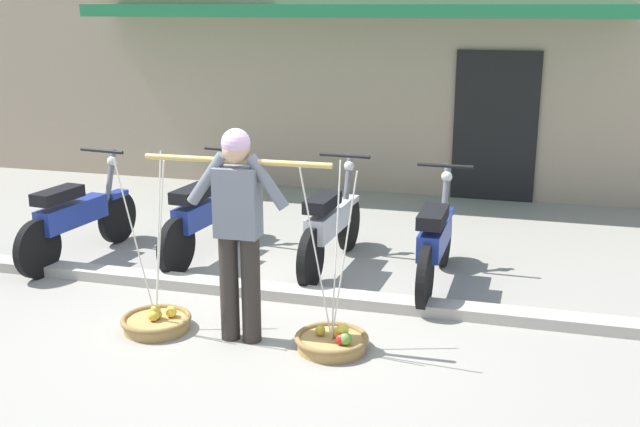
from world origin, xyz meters
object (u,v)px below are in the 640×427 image
motorcycle_nearest_shop (77,218)px  motorcycle_third_in_row (330,225)px  fruit_vendor (238,222)px  fruit_basket_right_side (332,340)px  fruit_basket_left_side (156,321)px  motorcycle_end_of_row (436,241)px  motorcycle_second_in_row (206,216)px

motorcycle_nearest_shop → motorcycle_third_in_row: 2.63m
fruit_vendor → fruit_basket_right_side: bearing=0.8°
fruit_basket_left_side → motorcycle_nearest_shop: 2.17m
motorcycle_nearest_shop → motorcycle_end_of_row: 3.68m
fruit_basket_right_side → motorcycle_nearest_shop: bearing=155.9°
fruit_basket_right_side → motorcycle_second_in_row: 2.60m
motorcycle_nearest_shop → motorcycle_second_in_row: bearing=18.6°
fruit_basket_left_side → motorcycle_end_of_row: bearing=37.7°
fruit_vendor → motorcycle_nearest_shop: 2.78m
motorcycle_second_in_row → motorcycle_end_of_row: 2.42m
fruit_vendor → fruit_basket_right_side: fruit_vendor is taller
fruit_vendor → fruit_basket_left_side: fruit_vendor is taller
fruit_basket_left_side → fruit_basket_right_side: (1.48, 0.02, 0.00)m
fruit_basket_right_side → motorcycle_third_in_row: 1.92m
fruit_basket_left_side → motorcycle_nearest_shop: bearing=138.8°
fruit_basket_right_side → fruit_basket_left_side: bearing=-179.1°
fruit_vendor → motorcycle_nearest_shop: size_ratio=0.93×
fruit_vendor → motorcycle_second_in_row: (-1.08, 1.82, -0.52)m
motorcycle_third_in_row → motorcycle_nearest_shop: bearing=-170.6°
motorcycle_second_in_row → fruit_vendor: bearing=-59.2°
fruit_basket_left_side → motorcycle_second_in_row: size_ratio=0.80×
motorcycle_nearest_shop → fruit_basket_right_side: bearing=-24.1°
fruit_vendor → fruit_basket_left_side: bearing=-179.1°
fruit_basket_left_side → motorcycle_third_in_row: (0.99, 1.83, 0.37)m
motorcycle_third_in_row → motorcycle_end_of_row: (1.08, -0.23, 0.00)m
fruit_basket_right_side → motorcycle_end_of_row: fruit_basket_right_side is taller
fruit_basket_left_side → fruit_basket_right_side: bearing=0.9°
fruit_vendor → motorcycle_end_of_row: 2.14m
fruit_vendor → motorcycle_third_in_row: (0.25, 1.82, -0.52)m
fruit_basket_left_side → motorcycle_second_in_row: (-0.34, 1.83, 0.37)m
motorcycle_second_in_row → motorcycle_end_of_row: bearing=-5.4°
fruit_basket_left_side → motorcycle_end_of_row: size_ratio=0.80×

